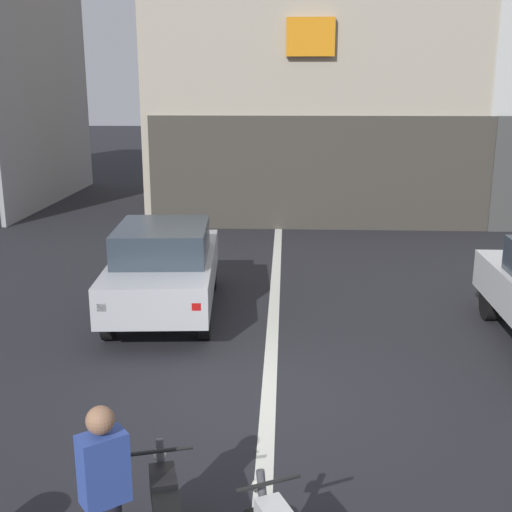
% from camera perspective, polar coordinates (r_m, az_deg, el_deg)
% --- Properties ---
extents(ground_plane, '(120.00, 120.00, 0.00)m').
position_cam_1_polar(ground_plane, '(8.77, 1.13, -12.27)').
color(ground_plane, '#232328').
extents(lane_centre_line, '(0.20, 18.00, 0.01)m').
position_cam_1_polar(lane_centre_line, '(14.38, 1.78, -1.34)').
color(lane_centre_line, silver).
rests_on(lane_centre_line, ground).
extents(car_silver_crossing_near, '(2.04, 4.21, 1.64)m').
position_cam_1_polar(car_silver_crossing_near, '(11.65, -8.09, -0.84)').
color(car_silver_crossing_near, black).
rests_on(car_silver_crossing_near, ground).
extents(person_by_motorcycles, '(0.42, 0.39, 1.67)m').
position_cam_1_polar(person_by_motorcycles, '(5.50, -13.11, -20.38)').
color(person_by_motorcycles, '#23232D').
rests_on(person_by_motorcycles, ground).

